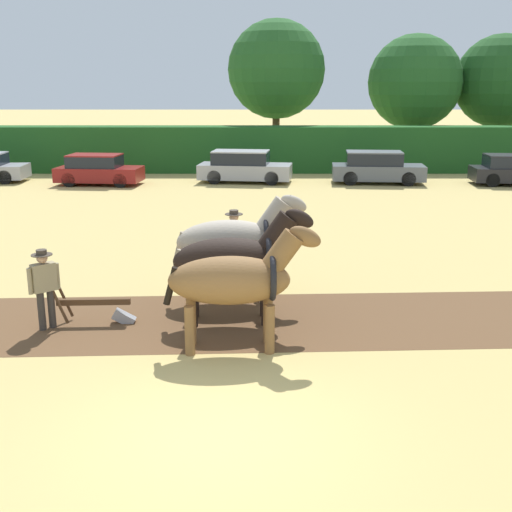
# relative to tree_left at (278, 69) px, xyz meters

# --- Properties ---
(ground_plane) EXTENTS (240.00, 240.00, 0.00)m
(ground_plane) POSITION_rel_tree_left_xyz_m (-1.77, -32.00, -5.54)
(ground_plane) COLOR tan
(plowed_furrow_strip) EXTENTS (22.11, 4.25, 0.01)m
(plowed_furrow_strip) POSITION_rel_tree_left_xyz_m (-5.06, -27.84, -5.54)
(plowed_furrow_strip) COLOR brown
(plowed_furrow_strip) RESTS_ON ground
(hedgerow) EXTENTS (79.24, 1.84, 2.47)m
(hedgerow) POSITION_rel_tree_left_xyz_m (-1.77, -4.44, -4.31)
(hedgerow) COLOR #1E511E
(hedgerow) RESTS_ON ground
(tree_left) EXTENTS (5.84, 5.84, 8.47)m
(tree_left) POSITION_rel_tree_left_xyz_m (0.00, 0.00, 0.00)
(tree_left) COLOR #4C3823
(tree_left) RESTS_ON ground
(tree_center_left) EXTENTS (5.79, 5.79, 7.71)m
(tree_center_left) POSITION_rel_tree_left_xyz_m (8.61, 1.09, -0.73)
(tree_center_left) COLOR #4C3823
(tree_center_left) RESTS_ON ground
(tree_center) EXTENTS (5.70, 5.70, 7.73)m
(tree_center) POSITION_rel_tree_left_xyz_m (14.02, 1.33, -0.67)
(tree_center) COLOR #4C3823
(tree_center) RESTS_ON ground
(draft_horse_lead_left) EXTENTS (2.86, 1.01, 2.35)m
(draft_horse_lead_left) POSITION_rel_tree_left_xyz_m (-1.59, -29.09, -4.24)
(draft_horse_lead_left) COLOR brown
(draft_horse_lead_left) RESTS_ON ground
(draft_horse_lead_right) EXTENTS (2.93, 1.07, 2.38)m
(draft_horse_lead_right) POSITION_rel_tree_left_xyz_m (-1.64, -27.70, -4.25)
(draft_horse_lead_right) COLOR black
(draft_horse_lead_right) RESTS_ON ground
(draft_horse_trail_left) EXTENTS (3.00, 1.13, 2.43)m
(draft_horse_trail_left) POSITION_rel_tree_left_xyz_m (-1.71, -26.30, -4.21)
(draft_horse_trail_left) COLOR #B2A38E
(draft_horse_trail_left) RESTS_ON ground
(plow) EXTENTS (1.70, 0.48, 1.13)m
(plow) POSITION_rel_tree_left_xyz_m (-4.35, -27.81, -5.22)
(plow) COLOR #4C331E
(plow) RESTS_ON ground
(farmer_at_plow) EXTENTS (0.51, 0.45, 1.61)m
(farmer_at_plow) POSITION_rel_tree_left_xyz_m (-5.33, -28.13, -4.62)
(farmer_at_plow) COLOR #38332D
(farmer_at_plow) RESTS_ON ground
(farmer_beside_team) EXTENTS (0.46, 0.55, 1.73)m
(farmer_beside_team) POSITION_rel_tree_left_xyz_m (-1.76, -24.79, -4.52)
(farmer_beside_team) COLOR #4C4C4C
(farmer_beside_team) RESTS_ON ground
(parked_car_center_left) EXTENTS (4.14, 2.10, 1.45)m
(parked_car_center_left) POSITION_rel_tree_left_xyz_m (-8.79, -9.29, -4.84)
(parked_car_center_left) COLOR maroon
(parked_car_center_left) RESTS_ON ground
(parked_car_center) EXTENTS (4.69, 2.40, 1.55)m
(parked_car_center) POSITION_rel_tree_left_xyz_m (-1.83, -8.49, -4.79)
(parked_car_center) COLOR #9E9EA8
(parked_car_center) RESTS_ON ground
(parked_car_center_right) EXTENTS (4.54, 2.12, 1.55)m
(parked_car_center_right) POSITION_rel_tree_left_xyz_m (4.63, -8.84, -4.79)
(parked_car_center_right) COLOR #565B66
(parked_car_center_right) RESTS_ON ground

